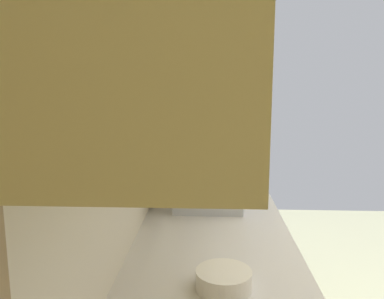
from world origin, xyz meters
name	(u,v)px	position (x,y,z in m)	size (l,w,h in m)	color
wall_back	(125,132)	(0.00, 1.52, 1.34)	(3.87, 0.12, 2.69)	beige
upper_cabinets	(168,8)	(-0.38, 1.29, 1.78)	(2.04, 0.34, 0.60)	tan
oven_range	(211,213)	(1.45, 1.14, 0.48)	(0.68, 0.65, 1.11)	#B7BABF
microwave	(209,175)	(0.37, 1.17, 1.07)	(0.49, 0.34, 0.28)	#B7BABF
bowl	(224,279)	(-0.52, 1.12, 0.96)	(0.17, 0.17, 0.06)	silver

